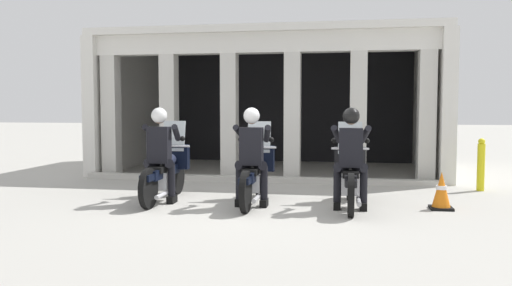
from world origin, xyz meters
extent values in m
plane|color=#A8A59E|center=(0.00, 3.00, 0.00)|extent=(80.00, 80.00, 0.00)
cube|color=black|center=(-0.36, 7.06, 1.61)|extent=(8.05, 0.24, 3.22)
cube|color=silver|center=(-0.36, 3.06, 3.00)|extent=(8.05, 0.36, 0.44)
cube|color=silver|center=(-0.36, 4.98, 3.30)|extent=(8.05, 4.56, 0.16)
cube|color=silver|center=(-4.28, 4.98, 1.61)|extent=(0.30, 4.56, 3.22)
cube|color=silver|center=(3.57, 4.98, 1.61)|extent=(0.30, 4.56, 3.22)
cube|color=beige|center=(-3.88, 3.06, 1.39)|extent=(0.35, 0.36, 2.78)
cube|color=beige|center=(-2.47, 3.06, 1.39)|extent=(0.35, 0.36, 2.78)
cube|color=beige|center=(-1.06, 3.06, 1.39)|extent=(0.35, 0.36, 2.78)
cube|color=beige|center=(0.35, 3.06, 1.39)|extent=(0.35, 0.36, 2.78)
cube|color=beige|center=(1.76, 3.06, 1.39)|extent=(0.35, 0.36, 2.78)
cube|color=beige|center=(3.17, 3.06, 1.39)|extent=(0.35, 0.36, 2.78)
cube|color=#B7B5AD|center=(-0.36, 2.56, 0.06)|extent=(7.65, 0.24, 0.12)
cylinder|color=black|center=(-1.56, 0.81, 0.32)|extent=(0.09, 0.64, 0.64)
cylinder|color=black|center=(-1.56, -0.59, 0.32)|extent=(0.09, 0.64, 0.64)
cube|color=black|center=(-1.56, 0.81, 0.53)|extent=(0.14, 0.44, 0.08)
cube|color=silver|center=(-1.56, 0.06, 0.37)|extent=(0.28, 0.44, 0.28)
cube|color=black|center=(-1.56, 0.11, 0.50)|extent=(0.18, 1.24, 0.16)
ellipsoid|color=#1E2338|center=(-1.56, 0.33, 0.68)|extent=(0.26, 0.48, 0.22)
cube|color=black|center=(-1.56, -0.07, 0.57)|extent=(0.24, 0.52, 0.10)
cube|color=black|center=(-1.56, -0.53, 0.50)|extent=(0.16, 0.48, 0.10)
cylinder|color=silver|center=(-1.56, 0.75, 0.56)|extent=(0.05, 0.24, 0.53)
cube|color=black|center=(-1.56, 0.69, 0.70)|extent=(0.52, 0.16, 0.44)
sphere|color=silver|center=(-1.56, 0.79, 0.72)|extent=(0.18, 0.18, 0.18)
cube|color=silver|center=(-1.56, 0.67, 1.07)|extent=(0.40, 0.14, 0.54)
cylinder|color=silver|center=(-1.56, 0.59, 0.90)|extent=(0.62, 0.04, 0.04)
cylinder|color=silver|center=(-1.44, -0.29, 0.18)|extent=(0.07, 0.55, 0.07)
cube|color=black|center=(-1.56, -0.09, 0.97)|extent=(0.36, 0.22, 0.60)
cube|color=black|center=(-1.56, 0.03, 0.99)|extent=(0.05, 0.02, 0.32)
sphere|color=tan|center=(-1.56, -0.07, 1.43)|extent=(0.21, 0.21, 0.21)
sphere|color=silver|center=(-1.56, -0.07, 1.46)|extent=(0.26, 0.26, 0.26)
cylinder|color=black|center=(-1.42, -0.07, 0.66)|extent=(0.26, 0.29, 0.17)
cylinder|color=black|center=(-1.36, -0.07, 0.39)|extent=(0.12, 0.12, 0.53)
cube|color=black|center=(-1.36, -0.06, 0.06)|extent=(0.11, 0.26, 0.12)
cylinder|color=black|center=(-1.70, -0.07, 0.66)|extent=(0.26, 0.29, 0.17)
cylinder|color=black|center=(-1.76, -0.07, 0.39)|extent=(0.12, 0.12, 0.53)
cube|color=black|center=(-1.76, -0.06, 0.06)|extent=(0.11, 0.26, 0.12)
cylinder|color=black|center=(-1.34, 0.14, 1.16)|extent=(0.19, 0.48, 0.31)
sphere|color=black|center=(-1.30, 0.35, 1.05)|extent=(0.09, 0.09, 0.09)
cylinder|color=black|center=(-1.78, 0.14, 1.16)|extent=(0.19, 0.48, 0.31)
sphere|color=black|center=(-1.82, 0.35, 1.05)|extent=(0.09, 0.09, 0.09)
cylinder|color=black|center=(0.00, 0.76, 0.32)|extent=(0.09, 0.64, 0.64)
cylinder|color=black|center=(0.00, -0.64, 0.32)|extent=(0.09, 0.64, 0.64)
cube|color=black|center=(0.00, 0.76, 0.53)|extent=(0.14, 0.44, 0.08)
cube|color=silver|center=(0.00, 0.01, 0.37)|extent=(0.28, 0.44, 0.28)
cube|color=black|center=(0.00, 0.06, 0.50)|extent=(0.18, 1.24, 0.16)
ellipsoid|color=black|center=(0.00, 0.28, 0.68)|extent=(0.26, 0.48, 0.22)
cube|color=black|center=(0.00, -0.12, 0.57)|extent=(0.24, 0.52, 0.10)
cube|color=black|center=(0.00, -0.58, 0.50)|extent=(0.16, 0.48, 0.10)
cylinder|color=silver|center=(0.00, 0.70, 0.56)|extent=(0.05, 0.24, 0.53)
cube|color=black|center=(0.00, 0.64, 0.70)|extent=(0.52, 0.16, 0.44)
sphere|color=silver|center=(0.00, 0.74, 0.72)|extent=(0.18, 0.18, 0.18)
cube|color=silver|center=(0.00, 0.62, 1.07)|extent=(0.40, 0.14, 0.54)
cylinder|color=silver|center=(0.00, 0.54, 0.90)|extent=(0.62, 0.04, 0.04)
cylinder|color=silver|center=(0.12, -0.34, 0.18)|extent=(0.07, 0.55, 0.07)
cube|color=black|center=(0.00, -0.14, 0.97)|extent=(0.36, 0.22, 0.60)
cube|color=#14193F|center=(0.00, -0.02, 0.99)|extent=(0.05, 0.02, 0.32)
sphere|color=tan|center=(0.00, -0.12, 1.43)|extent=(0.21, 0.21, 0.21)
sphere|color=silver|center=(0.00, -0.12, 1.46)|extent=(0.26, 0.26, 0.26)
cylinder|color=black|center=(0.14, -0.12, 0.66)|extent=(0.26, 0.29, 0.17)
cylinder|color=black|center=(0.20, -0.12, 0.39)|extent=(0.12, 0.12, 0.53)
cube|color=black|center=(0.20, -0.11, 0.06)|extent=(0.11, 0.26, 0.12)
cylinder|color=black|center=(-0.14, -0.12, 0.66)|extent=(0.26, 0.29, 0.17)
cylinder|color=black|center=(-0.20, -0.12, 0.39)|extent=(0.12, 0.12, 0.53)
cube|color=black|center=(-0.20, -0.11, 0.06)|extent=(0.11, 0.26, 0.12)
cylinder|color=black|center=(0.22, 0.09, 1.16)|extent=(0.19, 0.48, 0.31)
sphere|color=black|center=(0.26, 0.30, 1.05)|extent=(0.09, 0.09, 0.09)
cylinder|color=black|center=(-0.22, 0.09, 1.16)|extent=(0.19, 0.48, 0.31)
sphere|color=black|center=(-0.26, 0.30, 1.05)|extent=(0.09, 0.09, 0.09)
cylinder|color=black|center=(1.56, 0.75, 0.32)|extent=(0.09, 0.64, 0.64)
cylinder|color=black|center=(1.56, -0.65, 0.32)|extent=(0.09, 0.64, 0.64)
cube|color=black|center=(1.56, 0.75, 0.53)|extent=(0.14, 0.44, 0.08)
cube|color=silver|center=(1.56, 0.00, 0.37)|extent=(0.28, 0.44, 0.28)
cube|color=black|center=(1.56, 0.05, 0.50)|extent=(0.18, 1.24, 0.16)
ellipsoid|color=#B2B2B7|center=(1.56, 0.27, 0.68)|extent=(0.26, 0.48, 0.22)
cube|color=black|center=(1.56, -0.13, 0.57)|extent=(0.24, 0.52, 0.10)
cube|color=black|center=(1.56, -0.59, 0.50)|extent=(0.16, 0.48, 0.10)
cylinder|color=silver|center=(1.56, 0.69, 0.56)|extent=(0.05, 0.24, 0.53)
cube|color=black|center=(1.56, 0.63, 0.70)|extent=(0.52, 0.16, 0.44)
sphere|color=silver|center=(1.56, 0.73, 0.72)|extent=(0.18, 0.18, 0.18)
cube|color=silver|center=(1.56, 0.61, 1.07)|extent=(0.40, 0.14, 0.54)
cylinder|color=silver|center=(1.56, 0.53, 0.90)|extent=(0.62, 0.04, 0.04)
cylinder|color=silver|center=(1.68, -0.35, 0.18)|extent=(0.07, 0.55, 0.07)
cube|color=black|center=(1.56, -0.15, 0.97)|extent=(0.36, 0.22, 0.60)
cube|color=#591414|center=(1.56, -0.03, 0.99)|extent=(0.05, 0.02, 0.32)
sphere|color=tan|center=(1.56, -0.13, 1.43)|extent=(0.21, 0.21, 0.21)
sphere|color=black|center=(1.56, -0.13, 1.46)|extent=(0.26, 0.26, 0.26)
cylinder|color=black|center=(1.70, -0.13, 0.66)|extent=(0.26, 0.29, 0.17)
cylinder|color=black|center=(1.76, -0.13, 0.39)|extent=(0.12, 0.12, 0.53)
cube|color=black|center=(1.76, -0.12, 0.06)|extent=(0.11, 0.26, 0.12)
cylinder|color=black|center=(1.42, -0.13, 0.66)|extent=(0.26, 0.29, 0.17)
cylinder|color=black|center=(1.36, -0.13, 0.39)|extent=(0.12, 0.12, 0.53)
cube|color=black|center=(1.36, -0.12, 0.06)|extent=(0.11, 0.26, 0.12)
cylinder|color=black|center=(1.78, 0.08, 1.16)|extent=(0.19, 0.48, 0.31)
sphere|color=black|center=(1.82, 0.29, 1.05)|extent=(0.09, 0.09, 0.09)
cylinder|color=black|center=(1.34, 0.08, 1.16)|extent=(0.19, 0.48, 0.31)
sphere|color=black|center=(1.30, 0.29, 1.05)|extent=(0.09, 0.09, 0.09)
cube|color=black|center=(2.96, 0.14, 0.02)|extent=(0.34, 0.34, 0.04)
cone|color=orange|center=(2.96, 0.14, 0.32)|extent=(0.28, 0.28, 0.55)
cylinder|color=white|center=(2.96, 0.14, 0.34)|extent=(0.17, 0.17, 0.06)
cylinder|color=yellow|center=(4.04, 2.13, 0.45)|extent=(0.14, 0.14, 0.90)
sphere|color=yellow|center=(4.04, 2.13, 0.94)|extent=(0.13, 0.13, 0.13)
camera|label=1|loc=(1.41, -8.08, 1.57)|focal=35.75mm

